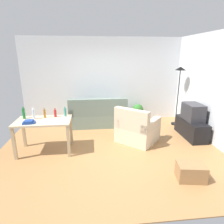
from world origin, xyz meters
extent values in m
cube|color=#9E7042|center=(0.00, 0.00, -0.01)|extent=(5.20, 4.40, 0.02)
cube|color=silver|center=(0.00, 2.20, 1.35)|extent=(5.20, 0.10, 2.70)
cube|color=silver|center=(2.60, 0.00, 1.35)|extent=(0.10, 4.40, 2.70)
cube|color=slate|center=(-0.22, 1.65, 0.20)|extent=(1.74, 0.84, 0.40)
cube|color=slate|center=(-0.22, 1.31, 0.66)|extent=(1.74, 0.16, 0.52)
cube|color=slate|center=(0.57, 1.65, 0.51)|extent=(0.16, 0.84, 0.22)
cube|color=slate|center=(-1.02, 1.65, 0.51)|extent=(0.16, 0.84, 0.22)
cube|color=black|center=(2.25, 0.44, 0.24)|extent=(0.44, 1.10, 0.48)
cube|color=#2D2D33|center=(2.25, 0.44, 0.70)|extent=(0.40, 0.60, 0.44)
cube|color=black|center=(2.46, 0.44, 0.70)|extent=(0.01, 0.52, 0.36)
cylinder|color=black|center=(2.25, 1.41, 0.01)|extent=(0.26, 0.26, 0.03)
cylinder|color=black|center=(2.25, 1.41, 0.87)|extent=(0.03, 0.03, 1.68)
cone|color=black|center=(2.25, 1.41, 1.76)|extent=(0.32, 0.32, 0.10)
cube|color=#C6B28E|center=(-1.49, 0.01, 0.74)|extent=(1.20, 0.70, 0.04)
cube|color=tan|center=(-2.05, -0.30, 0.36)|extent=(0.06, 0.06, 0.72)
cube|color=tan|center=(-0.93, -0.30, 0.36)|extent=(0.06, 0.06, 0.72)
cube|color=tan|center=(-2.05, 0.32, 0.36)|extent=(0.06, 0.06, 0.72)
cube|color=tan|center=(-0.93, 0.32, 0.36)|extent=(0.06, 0.06, 0.72)
cylinder|color=brown|center=(1.13, 1.90, 0.11)|extent=(0.24, 0.24, 0.22)
sphere|color=#2D6B28|center=(1.13, 1.90, 0.39)|extent=(0.36, 0.36, 0.36)
cube|color=beige|center=(0.75, 0.35, 0.20)|extent=(1.23, 1.23, 0.40)
cube|color=#C0AD91|center=(0.52, 0.10, 0.66)|extent=(0.78, 0.72, 0.52)
cube|color=#C8B597|center=(1.03, 0.10, 0.51)|extent=(0.68, 0.73, 0.22)
cube|color=#C8B597|center=(0.47, 0.60, 0.51)|extent=(0.68, 0.73, 0.22)
cube|color=olive|center=(1.31, -1.36, 0.15)|extent=(0.53, 0.42, 0.30)
cylinder|color=#1E722D|center=(-1.94, 0.17, 0.88)|extent=(0.06, 0.06, 0.23)
cylinder|color=#1E722D|center=(-1.94, 0.17, 1.01)|extent=(0.03, 0.03, 0.04)
cylinder|color=silver|center=(-1.71, 0.11, 0.88)|extent=(0.06, 0.06, 0.24)
cylinder|color=silver|center=(-1.71, 0.11, 1.02)|extent=(0.03, 0.03, 0.04)
cylinder|color=#9E6019|center=(-1.49, 0.19, 0.85)|extent=(0.05, 0.05, 0.19)
cylinder|color=#9E6019|center=(-1.49, 0.19, 0.97)|extent=(0.02, 0.02, 0.04)
cylinder|color=#AD2323|center=(-1.26, 0.22, 0.84)|extent=(0.06, 0.06, 0.16)
cylinder|color=#AD2323|center=(-1.26, 0.22, 0.94)|extent=(0.03, 0.03, 0.04)
cylinder|color=teal|center=(-1.03, 0.24, 0.86)|extent=(0.05, 0.05, 0.19)
cylinder|color=teal|center=(-1.03, 0.24, 0.97)|extent=(0.02, 0.02, 0.04)
cube|color=navy|center=(-1.74, -0.18, 0.78)|extent=(0.26, 0.19, 0.04)
cube|color=navy|center=(-1.74, -0.18, 0.81)|extent=(0.18, 0.18, 0.03)
camera|label=1|loc=(-0.41, -4.17, 2.15)|focal=30.85mm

